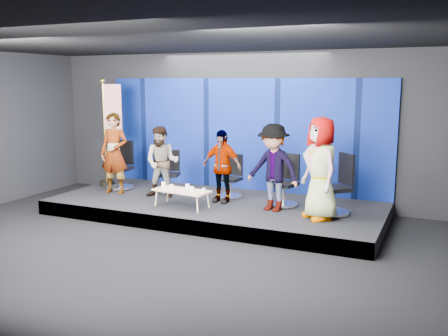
{
  "coord_description": "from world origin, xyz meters",
  "views": [
    {
      "loc": [
        4.41,
        -6.88,
        2.83
      ],
      "look_at": [
        0.25,
        2.4,
        1.06
      ],
      "focal_mm": 40.0,
      "sensor_mm": 36.0,
      "label": 1
    }
  ],
  "objects": [
    {
      "name": "mug_c",
      "position": [
        -0.35,
        1.91,
        0.71
      ],
      "size": [
        0.08,
        0.08,
        0.1
      ],
      "primitive_type": "cylinder",
      "color": "white",
      "rests_on": "coffee_table"
    },
    {
      "name": "chair_d",
      "position": [
        1.46,
        2.78,
        0.65
      ],
      "size": [
        0.72,
        0.72,
        1.06
      ],
      "rotation": [
        0.0,
        0.0,
        -0.23
      ],
      "color": "silver",
      "rests_on": "riser"
    },
    {
      "name": "panelist_a",
      "position": [
        -2.44,
        2.31,
        1.22
      ],
      "size": [
        0.71,
        0.5,
        1.84
      ],
      "primitive_type": "imported",
      "rotation": [
        0.0,
        0.0,
        0.1
      ],
      "color": "black",
      "rests_on": "riser"
    },
    {
      "name": "backdrop",
      "position": [
        0.0,
        3.95,
        1.6
      ],
      "size": [
        7.0,
        0.08,
        2.6
      ],
      "primitive_type": "cube",
      "color": "navy",
      "rests_on": "riser"
    },
    {
      "name": "room_walls",
      "position": [
        0.0,
        0.0,
        2.43
      ],
      "size": [
        10.02,
        8.02,
        3.51
      ],
      "color": "black",
      "rests_on": "ground"
    },
    {
      "name": "chair_b",
      "position": [
        -1.34,
        2.9,
        0.62
      ],
      "size": [
        0.67,
        0.67,
        0.97
      ],
      "rotation": [
        0.0,
        0.0,
        0.28
      ],
      "color": "silver",
      "rests_on": "riser"
    },
    {
      "name": "panelist_c",
      "position": [
        0.14,
        2.52,
        1.07
      ],
      "size": [
        0.93,
        0.46,
        1.54
      ],
      "primitive_type": "imported",
      "rotation": [
        0.0,
        0.0,
        -0.09
      ],
      "color": "black",
      "rests_on": "riser"
    },
    {
      "name": "panelist_d",
      "position": [
        1.36,
        2.28,
        1.16
      ],
      "size": [
        1.23,
        0.87,
        1.72
      ],
      "primitive_type": "imported",
      "rotation": [
        0.0,
        0.0,
        -0.23
      ],
      "color": "black",
      "rests_on": "riser"
    },
    {
      "name": "ground",
      "position": [
        0.0,
        0.0,
        0.0
      ],
      "size": [
        10.0,
        10.0,
        0.0
      ],
      "primitive_type": "plane",
      "color": "black",
      "rests_on": "ground"
    },
    {
      "name": "coffee_table",
      "position": [
        -0.41,
        1.79,
        0.63
      ],
      "size": [
        1.21,
        0.63,
        0.36
      ],
      "rotation": [
        0.0,
        0.0,
        -0.12
      ],
      "color": "tan",
      "rests_on": "riser"
    },
    {
      "name": "panelist_b",
      "position": [
        -1.24,
        2.4,
        1.08
      ],
      "size": [
        0.89,
        0.78,
        1.57
      ],
      "primitive_type": "imported",
      "rotation": [
        0.0,
        0.0,
        0.28
      ],
      "color": "black",
      "rests_on": "riser"
    },
    {
      "name": "chair_c",
      "position": [
        0.15,
        3.02,
        0.61
      ],
      "size": [
        0.58,
        0.58,
        0.95
      ],
      "rotation": [
        0.0,
        0.0,
        -0.09
      ],
      "color": "silver",
      "rests_on": "riser"
    },
    {
      "name": "mug_e",
      "position": [
        0.11,
        1.75,
        0.7
      ],
      "size": [
        0.07,
        0.07,
        0.09
      ],
      "primitive_type": "cylinder",
      "color": "white",
      "rests_on": "coffee_table"
    },
    {
      "name": "panelist_e",
      "position": [
        2.35,
        2.07,
        1.25
      ],
      "size": [
        1.08,
        1.09,
        1.9
      ],
      "primitive_type": "imported",
      "rotation": [
        0.0,
        0.0,
        -0.82
      ],
      "color": "black",
      "rests_on": "riser"
    },
    {
      "name": "mug_d",
      "position": [
        -0.16,
        1.74,
        0.71
      ],
      "size": [
        0.08,
        0.08,
        0.1
      ],
      "primitive_type": "cylinder",
      "color": "white",
      "rests_on": "coffee_table"
    },
    {
      "name": "chair_a",
      "position": [
        -2.61,
        2.79,
        0.67
      ],
      "size": [
        0.7,
        0.7,
        1.13
      ],
      "rotation": [
        0.0,
        0.0,
        0.1
      ],
      "color": "silver",
      "rests_on": "riser"
    },
    {
      "name": "mug_b",
      "position": [
        -0.64,
        1.76,
        0.71
      ],
      "size": [
        0.08,
        0.08,
        0.1
      ],
      "primitive_type": "cylinder",
      "color": "white",
      "rests_on": "coffee_table"
    },
    {
      "name": "mug_a",
      "position": [
        -0.91,
        1.91,
        0.71
      ],
      "size": [
        0.08,
        0.08,
        0.1
      ],
      "primitive_type": "cylinder",
      "color": "white",
      "rests_on": "coffee_table"
    },
    {
      "name": "flag_stand",
      "position": [
        -3.03,
        2.97,
        1.68
      ],
      "size": [
        0.56,
        0.4,
        2.6
      ],
      "rotation": [
        0.0,
        0.0,
        0.53
      ],
      "color": "black",
      "rests_on": "riser"
    },
    {
      "name": "riser",
      "position": [
        0.0,
        2.5,
        0.15
      ],
      "size": [
        7.0,
        3.0,
        0.3
      ],
      "primitive_type": "cube",
      "color": "black",
      "rests_on": "ground"
    },
    {
      "name": "chair_e",
      "position": [
        2.56,
        2.53,
        0.69
      ],
      "size": [
        0.93,
        0.93,
        1.17
      ],
      "rotation": [
        0.0,
        0.0,
        -0.82
      ],
      "color": "silver",
      "rests_on": "riser"
    }
  ]
}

